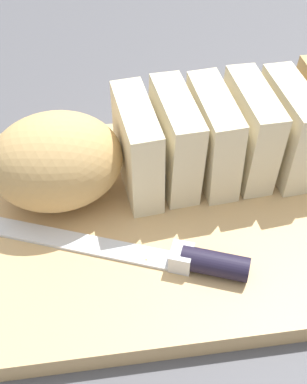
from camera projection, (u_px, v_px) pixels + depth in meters
name	position (u px, v px, depth m)	size (l,w,h in m)	color
ground_plane	(154.00, 227.00, 0.57)	(3.00, 3.00, 0.00)	#4C4C51
cutting_board	(154.00, 220.00, 0.56)	(0.39, 0.30, 0.02)	tan
bread_loaf	(161.00, 145.00, 0.55)	(0.37, 0.13, 0.10)	tan
bread_knife	(171.00, 256.00, 0.50)	(0.27, 0.13, 0.02)	silver
crumb_near_knife	(146.00, 261.00, 0.51)	(0.00, 0.00, 0.00)	tan
crumb_near_loaf	(191.00, 249.00, 0.51)	(0.01, 0.01, 0.01)	tan
crumb_stray_left	(170.00, 175.00, 0.59)	(0.01, 0.01, 0.01)	tan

